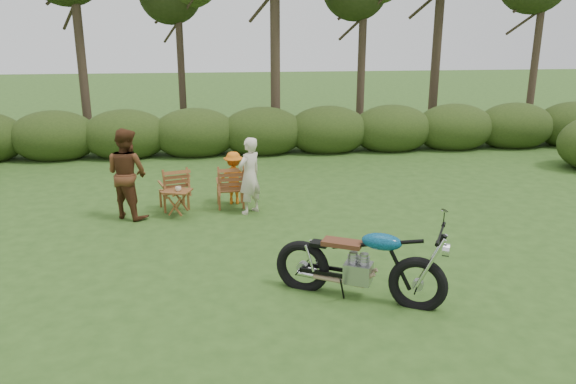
{
  "coord_description": "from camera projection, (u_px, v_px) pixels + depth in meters",
  "views": [
    {
      "loc": [
        -1.25,
        -7.59,
        3.69
      ],
      "look_at": [
        -0.12,
        1.73,
        0.9
      ],
      "focal_mm": 35.0,
      "sensor_mm": 36.0,
      "label": 1
    }
  ],
  "objects": [
    {
      "name": "child",
      "position": [
        235.0,
        203.0,
        12.14
      ],
      "size": [
        0.77,
        0.49,
        1.14
      ],
      "primitive_type": "imported",
      "rotation": [
        0.0,
        0.0,
        3.04
      ],
      "color": "orange",
      "rests_on": "ground"
    },
    {
      "name": "adult_b",
      "position": [
        131.0,
        217.0,
        11.28
      ],
      "size": [
        1.11,
        1.06,
        1.8
      ],
      "primitive_type": "imported",
      "rotation": [
        0.0,
        0.0,
        2.52
      ],
      "color": "#502B17",
      "rests_on": "ground"
    },
    {
      "name": "cup",
      "position": [
        178.0,
        189.0,
        11.08
      ],
      "size": [
        0.12,
        0.12,
        0.09
      ],
      "primitive_type": "imported",
      "rotation": [
        0.0,
        0.0,
        -0.05
      ],
      "color": "beige",
      "rests_on": "side_table"
    },
    {
      "name": "adult_a",
      "position": [
        250.0,
        213.0,
        11.52
      ],
      "size": [
        0.68,
        0.66,
        1.57
      ],
      "primitive_type": "imported",
      "rotation": [
        0.0,
        0.0,
        3.89
      ],
      "color": "beige",
      "rests_on": "ground"
    },
    {
      "name": "tree_line",
      "position": [
        276.0,
        22.0,
        16.65
      ],
      "size": [
        22.52,
        11.62,
        8.14
      ],
      "color": "#3A2C1F",
      "rests_on": "ground"
    },
    {
      "name": "side_table",
      "position": [
        178.0,
        203.0,
        11.21
      ],
      "size": [
        0.65,
        0.59,
        0.55
      ],
      "primitive_type": null,
      "rotation": [
        0.0,
        0.0,
        -0.31
      ],
      "color": "brown",
      "rests_on": "ground"
    },
    {
      "name": "lawn_chair_right",
      "position": [
        231.0,
        206.0,
        11.92
      ],
      "size": [
        0.67,
        0.67,
        0.92
      ],
      "primitive_type": null,
      "rotation": [
        0.0,
        0.0,
        3.2
      ],
      "color": "brown",
      "rests_on": "ground"
    },
    {
      "name": "motorcycle",
      "position": [
        357.0,
        297.0,
        7.95
      ],
      "size": [
        2.46,
        1.86,
        1.32
      ],
      "primitive_type": null,
      "rotation": [
        0.0,
        0.0,
        -0.49
      ],
      "color": "#0D7AB2",
      "rests_on": "ground"
    },
    {
      "name": "lawn_chair_left",
      "position": [
        175.0,
        208.0,
        11.79
      ],
      "size": [
        0.78,
        0.78,
        0.9
      ],
      "primitive_type": null,
      "rotation": [
        0.0,
        0.0,
        3.44
      ],
      "color": "brown",
      "rests_on": "ground"
    },
    {
      "name": "ground",
      "position": [
        310.0,
        282.0,
        8.41
      ],
      "size": [
        80.0,
        80.0,
        0.0
      ],
      "primitive_type": "plane",
      "color": "#284717",
      "rests_on": "ground"
    }
  ]
}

